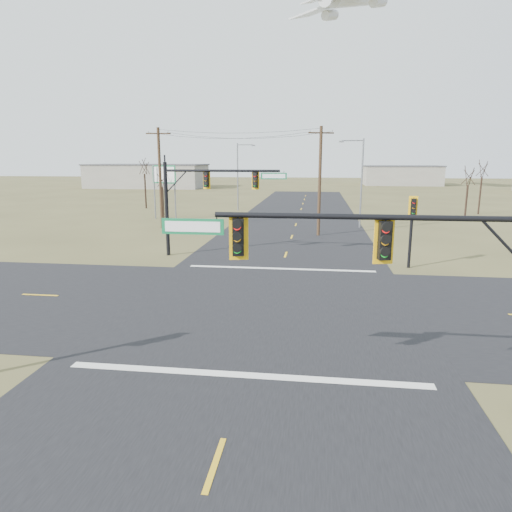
# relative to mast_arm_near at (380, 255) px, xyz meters

# --- Properties ---
(ground) EXTENTS (320.00, 320.00, 0.00)m
(ground) POSITION_rel_mast_arm_near_xyz_m (-3.92, 8.70, -4.42)
(ground) COLOR brown
(ground) RESTS_ON ground
(road_ew) EXTENTS (160.00, 14.00, 0.02)m
(road_ew) POSITION_rel_mast_arm_near_xyz_m (-3.92, 8.70, -4.41)
(road_ew) COLOR black
(road_ew) RESTS_ON ground
(road_ns) EXTENTS (14.00, 160.00, 0.02)m
(road_ns) POSITION_rel_mast_arm_near_xyz_m (-3.92, 8.70, -4.41)
(road_ns) COLOR black
(road_ns) RESTS_ON ground
(stop_bar_near) EXTENTS (12.00, 0.40, 0.01)m
(stop_bar_near) POSITION_rel_mast_arm_near_xyz_m (-3.92, 1.20, -4.39)
(stop_bar_near) COLOR silver
(stop_bar_near) RESTS_ON road_ns
(stop_bar_far) EXTENTS (12.00, 0.40, 0.01)m
(stop_bar_far) POSITION_rel_mast_arm_near_xyz_m (-3.92, 16.20, -4.39)
(stop_bar_far) COLOR silver
(stop_bar_far) RESTS_ON road_ns
(mast_arm_near) EXTENTS (10.32, 0.50, 6.05)m
(mast_arm_near) POSITION_rel_mast_arm_near_xyz_m (0.00, 0.00, 0.00)
(mast_arm_near) COLOR black
(mast_arm_near) RESTS_ON ground
(mast_arm_far) EXTENTS (8.84, 0.52, 6.77)m
(mast_arm_far) POSITION_rel_mast_arm_near_xyz_m (-9.48, 19.51, 0.49)
(mast_arm_far) COLOR black
(mast_arm_far) RESTS_ON ground
(pedestal_signal_ne) EXTENTS (0.61, 0.53, 4.71)m
(pedestal_signal_ne) POSITION_rel_mast_arm_near_xyz_m (4.34, 17.57, -1.03)
(pedestal_signal_ne) COLOR black
(pedestal_signal_ne) RESTS_ON ground
(utility_pole_near) EXTENTS (2.30, 0.97, 9.86)m
(utility_pole_near) POSITION_rel_mast_arm_near_xyz_m (-1.52, 29.89, 0.69)
(utility_pole_near) COLOR #412C1B
(utility_pole_near) RESTS_ON ground
(utility_pole_far) EXTENTS (2.44, 0.53, 10.06)m
(utility_pole_far) POSITION_rel_mast_arm_near_xyz_m (-17.52, 32.58, 0.79)
(utility_pole_far) COLOR #412C1B
(utility_pole_far) RESTS_ON ground
(highway_sign) EXTENTS (3.17, 1.19, 6.26)m
(highway_sign) POSITION_rel_mast_arm_near_xyz_m (-19.58, 39.83, -0.01)
(highway_sign) COLOR slate
(highway_sign) RESTS_ON ground
(streetlight_a) EXTENTS (2.50, 0.26, 9.00)m
(streetlight_a) POSITION_rel_mast_arm_near_xyz_m (2.53, 35.43, 0.63)
(streetlight_a) COLOR slate
(streetlight_a) RESTS_ON ground
(streetlight_c) EXTENTS (2.52, 0.23, 9.07)m
(streetlight_c) POSITION_rel_mast_arm_near_xyz_m (-12.37, 49.88, 0.67)
(streetlight_c) COLOR slate
(streetlight_c) RESTS_ON ground
(bare_tree_a) EXTENTS (3.10, 3.10, 6.02)m
(bare_tree_a) POSITION_rel_mast_arm_near_xyz_m (-19.37, 38.52, 0.34)
(bare_tree_a) COLOR black
(bare_tree_a) RESTS_ON ground
(bare_tree_b) EXTENTS (3.85, 3.85, 7.54)m
(bare_tree_b) POSITION_rel_mast_arm_near_xyz_m (-26.23, 50.90, 1.61)
(bare_tree_b) COLOR black
(bare_tree_b) RESTS_ON ground
(bare_tree_c) EXTENTS (2.82, 2.82, 6.60)m
(bare_tree_c) POSITION_rel_mast_arm_near_xyz_m (15.13, 42.23, 0.76)
(bare_tree_c) COLOR black
(bare_tree_c) RESTS_ON ground
(bare_tree_d) EXTENTS (2.81, 2.81, 7.26)m
(bare_tree_d) POSITION_rel_mast_arm_near_xyz_m (19.00, 49.60, 1.42)
(bare_tree_d) COLOR black
(bare_tree_d) RESTS_ON ground
(warehouse_left) EXTENTS (28.00, 14.00, 5.50)m
(warehouse_left) POSITION_rel_mast_arm_near_xyz_m (-43.92, 98.70, -1.67)
(warehouse_left) COLOR gray
(warehouse_left) RESTS_ON ground
(warehouse_mid) EXTENTS (20.00, 12.00, 5.00)m
(warehouse_mid) POSITION_rel_mast_arm_near_xyz_m (21.08, 118.70, -1.92)
(warehouse_mid) COLOR gray
(warehouse_mid) RESTS_ON ground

